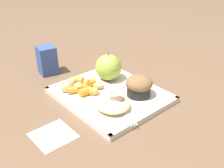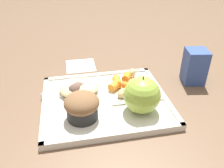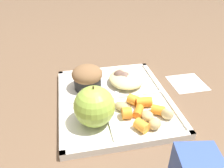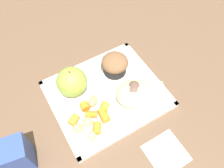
{
  "view_description": "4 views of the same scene",
  "coord_description": "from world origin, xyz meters",
  "views": [
    {
      "loc": [
        0.52,
        -0.45,
        0.42
      ],
      "look_at": [
        0.02,
        -0.01,
        0.06
      ],
      "focal_mm": 41.9,
      "sensor_mm": 36.0,
      "label": 1
    },
    {
      "loc": [
        0.08,
        0.49,
        0.37
      ],
      "look_at": [
        -0.02,
        0.01,
        0.06
      ],
      "focal_mm": 37.79,
      "sensor_mm": 36.0,
      "label": 2
    },
    {
      "loc": [
        -0.44,
        0.1,
        0.34
      ],
      "look_at": [
        -0.02,
        0.01,
        0.07
      ],
      "focal_mm": 35.71,
      "sensor_mm": 36.0,
      "label": 3
    },
    {
      "loc": [
        -0.16,
        -0.3,
        0.58
      ],
      "look_at": [
        0.02,
        -0.01,
        0.06
      ],
      "focal_mm": 36.58,
      "sensor_mm": 36.0,
      "label": 4
    }
  ],
  "objects": [
    {
      "name": "ground",
      "position": [
        0.0,
        0.0,
        0.0
      ],
      "size": [
        6.0,
        6.0,
        0.0
      ],
      "primitive_type": "plane",
      "color": "brown"
    },
    {
      "name": "lunch_tray",
      "position": [
        -0.0,
        0.0,
        0.01
      ],
      "size": [
        0.32,
        0.27,
        0.02
      ],
      "color": "silver",
      "rests_on": "ground"
    },
    {
      "name": "green_apple",
      "position": [
        -0.08,
        0.06,
        0.06
      ],
      "size": [
        0.09,
        0.09,
        0.09
      ],
      "color": "#93B742",
      "rests_on": "lunch_tray"
    },
    {
      "name": "bran_muffin",
      "position": [
        0.06,
        0.06,
        0.04
      ],
      "size": [
        0.08,
        0.08,
        0.06
      ],
      "color": "black",
      "rests_on": "lunch_tray"
    },
    {
      "name": "carrot_slice_small",
      "position": [
        -0.03,
        -0.04,
        0.02
      ],
      "size": [
        0.03,
        0.03,
        0.02
      ],
      "primitive_type": "cylinder",
      "rotation": [
        0.0,
        1.57,
        0.73
      ],
      "color": "orange",
      "rests_on": "lunch_tray"
    },
    {
      "name": "carrot_slice_large",
      "position": [
        -0.07,
        -0.04,
        0.02
      ],
      "size": [
        0.04,
        0.03,
        0.02
      ],
      "primitive_type": "cylinder",
      "rotation": [
        0.0,
        1.57,
        5.74
      ],
      "color": "orange",
      "rests_on": "lunch_tray"
    },
    {
      "name": "carrot_slice_back",
      "position": [
        -0.12,
        -0.03,
        0.02
      ],
      "size": [
        0.04,
        0.03,
        0.02
      ],
      "primitive_type": "cylinder",
      "rotation": [
        0.0,
        1.57,
        3.69
      ],
      "color": "orange",
      "rests_on": "lunch_tray"
    },
    {
      "name": "carrot_slice_diagonal",
      "position": [
        -0.08,
        -0.08,
        0.02
      ],
      "size": [
        0.03,
        0.04,
        0.02
      ],
      "primitive_type": "cylinder",
      "rotation": [
        0.0,
        1.57,
        1.02
      ],
      "color": "orange",
      "rests_on": "lunch_tray"
    },
    {
      "name": "carrot_slice_tilted",
      "position": [
        -0.08,
        -0.01,
        0.02
      ],
      "size": [
        0.03,
        0.02,
        0.03
      ],
      "primitive_type": "cylinder",
      "rotation": [
        0.0,
        1.57,
        4.66
      ],
      "color": "orange",
      "rests_on": "lunch_tray"
    },
    {
      "name": "carrot_slice_near_corner",
      "position": [
        -0.04,
        -0.06,
        0.02
      ],
      "size": [
        0.03,
        0.04,
        0.02
      ],
      "primitive_type": "cylinder",
      "rotation": [
        0.0,
        1.57,
        1.48
      ],
      "color": "orange",
      "rests_on": "lunch_tray"
    },
    {
      "name": "potato_chunk_browned",
      "position": [
        -0.12,
        -0.06,
        0.02
      ],
      "size": [
        0.04,
        0.04,
        0.02
      ],
      "primitive_type": "ellipsoid",
      "rotation": [
        0.0,
        0.0,
        2.14
      ],
      "color": "tan",
      "rests_on": "lunch_tray"
    },
    {
      "name": "potato_chunk_large",
      "position": [
        -0.05,
        -0.01,
        0.02
      ],
      "size": [
        0.04,
        0.04,
        0.02
      ],
      "primitive_type": "ellipsoid",
      "rotation": [
        0.0,
        0.0,
        3.93
      ],
      "color": "tan",
      "rests_on": "lunch_tray"
    },
    {
      "name": "potato_chunk_small",
      "position": [
        -0.09,
        -0.05,
        0.02
      ],
      "size": [
        0.03,
        0.03,
        0.02
      ],
      "primitive_type": "ellipsoid",
      "rotation": [
        0.0,
        0.0,
        4.86
      ],
      "color": "tan",
      "rests_on": "lunch_tray"
    },
    {
      "name": "potato_chunk_wedge",
      "position": [
        -0.1,
        -0.1,
        0.03
      ],
      "size": [
        0.03,
        0.03,
        0.03
      ],
      "primitive_type": "ellipsoid",
      "rotation": [
        0.0,
        0.0,
        4.21
      ],
      "color": "tan",
      "rests_on": "lunch_tray"
    },
    {
      "name": "egg_noodle_pile",
      "position": [
        0.06,
        -0.05,
        0.03
      ],
      "size": [
        0.1,
        0.1,
        0.03
      ],
      "primitive_type": "ellipsoid",
      "color": "#D6C684",
      "rests_on": "lunch_tray"
    },
    {
      "name": "meatball_side",
      "position": [
        0.07,
        -0.03,
        0.03
      ],
      "size": [
        0.04,
        0.04,
        0.04
      ],
      "primitive_type": "sphere",
      "color": "brown",
      "rests_on": "lunch_tray"
    },
    {
      "name": "meatball_back",
      "position": [
        0.06,
        -0.04,
        0.03
      ],
      "size": [
        0.03,
        0.03,
        0.03
      ],
      "primitive_type": "sphere",
      "color": "brown",
      "rests_on": "lunch_tray"
    },
    {
      "name": "meatball_front",
      "position": [
        0.05,
        -0.04,
        0.03
      ],
      "size": [
        0.03,
        0.03,
        0.03
      ],
      "primitive_type": "sphere",
      "color": "brown",
      "rests_on": "lunch_tray"
    },
    {
      "name": "plastic_fork",
      "position": [
        0.09,
        -0.04,
        0.01
      ],
      "size": [
        0.16,
        0.06,
        0.0
      ],
      "color": "silver",
      "rests_on": "lunch_tray"
    },
    {
      "name": "milk_carton",
      "position": [
        -0.27,
        -0.06,
        0.05
      ],
      "size": [
        0.07,
        0.07,
        0.1
      ],
      "primitive_type": "cube",
      "rotation": [
        0.0,
        0.0,
        -0.17
      ],
      "color": "#334C99",
      "rests_on": "ground"
    },
    {
      "name": "paper_napkin",
      "position": [
        0.05,
        -0.23,
        0.0
      ],
      "size": [
        0.1,
        0.1,
        0.0
      ],
      "primitive_type": "cube",
      "rotation": [
        0.0,
        0.0,
        -0.0
      ],
      "color": "white",
      "rests_on": "ground"
    }
  ]
}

